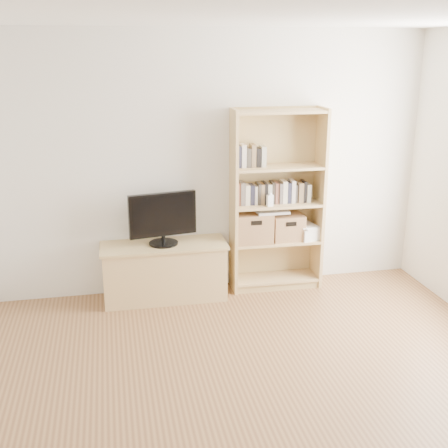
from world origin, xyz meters
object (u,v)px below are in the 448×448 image
object	(u,v)px
basket_left	(253,227)
laptop	(272,211)
tv_stand	(165,272)
baby_monitor	(270,201)
basket_right	(287,227)
bookshelf	(277,201)
television	(163,219)

from	to	relation	value
basket_left	laptop	xyz separation A→B (m)	(0.19, -0.02, 0.16)
tv_stand	laptop	xyz separation A→B (m)	(1.11, 0.04, 0.56)
baby_monitor	laptop	xyz separation A→B (m)	(0.05, 0.09, -0.13)
tv_stand	basket_right	distance (m)	1.34
tv_stand	laptop	world-z (taller)	laptop
baby_monitor	basket_right	xyz separation A→B (m)	(0.22, 0.09, -0.32)
baby_monitor	tv_stand	bearing A→B (deg)	168.41
tv_stand	basket_left	world-z (taller)	basket_left
basket_left	tv_stand	bearing A→B (deg)	-175.04
baby_monitor	bookshelf	bearing A→B (deg)	34.61
television	baby_monitor	bearing A→B (deg)	-11.96
basket_left	basket_right	bearing A→B (deg)	0.24
tv_stand	baby_monitor	size ratio (longest dim) A/B	10.34
basket_right	bookshelf	bearing A→B (deg)	176.77
tv_stand	baby_monitor	bearing A→B (deg)	-1.96
bookshelf	basket_right	size ratio (longest dim) A/B	5.81
basket_right	tv_stand	bearing A→B (deg)	-177.23
tv_stand	basket_left	distance (m)	1.00
basket_right	baby_monitor	bearing A→B (deg)	-156.28
television	baby_monitor	distance (m)	1.07
bookshelf	baby_monitor	world-z (taller)	bookshelf
tv_stand	basket_right	size ratio (longest dim) A/B	3.73
basket_right	laptop	size ratio (longest dim) A/B	0.98
tv_stand	basket_left	bearing A→B (deg)	3.95
tv_stand	laptop	size ratio (longest dim) A/B	3.66
television	basket_left	size ratio (longest dim) A/B	1.80
bookshelf	television	world-z (taller)	bookshelf
television	laptop	xyz separation A→B (m)	(1.11, 0.04, -0.00)
television	basket_right	world-z (taller)	television
tv_stand	television	distance (m)	0.56
television	basket_left	distance (m)	0.94
television	basket_right	bearing A→B (deg)	-7.37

